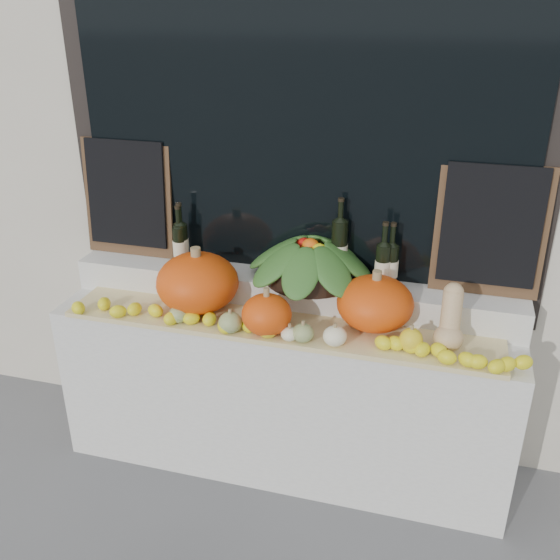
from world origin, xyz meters
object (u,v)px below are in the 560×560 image
Objects in this scene: pumpkin_right at (375,303)px; produce_bowl at (310,260)px; pumpkin_left at (198,283)px; butternut_squash at (450,321)px; wine_bottle_tall at (339,250)px.

produce_bowl reaches higher than pumpkin_right.
produce_bowl is (0.52, 0.20, 0.10)m from pumpkin_left.
wine_bottle_tall is at bearing 153.06° from butternut_squash.
produce_bowl is 0.15m from wine_bottle_tall.
pumpkin_right is at bearing -42.99° from wine_bottle_tall.
butternut_squash is at bearing -13.68° from pumpkin_right.
pumpkin_left reaches higher than pumpkin_right.
pumpkin_left reaches higher than butternut_squash.
pumpkin_left is at bearing -158.73° from produce_bowl.
wine_bottle_tall reaches higher than pumpkin_right.
pumpkin_left is 1.13× the size of pumpkin_right.
wine_bottle_tall is at bearing 137.01° from pumpkin_right.
wine_bottle_tall reaches higher than pumpkin_left.
pumpkin_left is at bearing -159.26° from wine_bottle_tall.
pumpkin_left is at bearing -176.85° from pumpkin_right.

